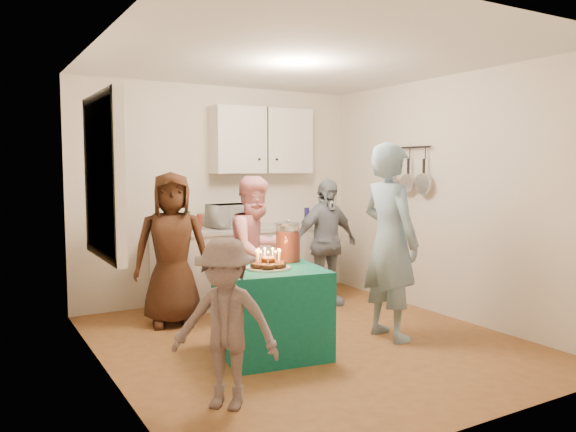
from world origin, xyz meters
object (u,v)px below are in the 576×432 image
microwave (231,216)px  party_table (271,311)px  counter (246,266)px  woman_back_center (257,250)px  man_birthday (390,241)px  child_near_left (225,324)px  woman_back_right (326,243)px  punch_jar (288,243)px  woman_back_left (172,249)px

microwave → party_table: bearing=-110.7°
counter → party_table: counter is taller
counter → woman_back_center: 1.04m
party_table → man_birthday: bearing=-7.7°
party_table → child_near_left: child_near_left is taller
woman_back_right → punch_jar: bearing=-141.2°
party_table → woman_back_left: size_ratio=0.54×
party_table → woman_back_center: (0.33, 0.91, 0.39)m
counter → woman_back_right: woman_back_right is taller
woman_back_right → child_near_left: size_ratio=1.28×
woman_back_left → woman_back_right: bearing=12.2°
punch_jar → child_near_left: bearing=-136.7°
microwave → punch_jar: (-0.17, -1.64, -0.12)m
party_table → woman_back_right: 1.86m
punch_jar → woman_back_center: woman_back_center is taller
party_table → counter: bearing=70.3°
punch_jar → man_birthday: 0.97m
man_birthday → child_near_left: man_birthday is taller
child_near_left → woman_back_left: bearing=124.2°
man_birthday → woman_back_center: 1.38m
woman_back_left → woman_back_right: 1.83m
child_near_left → woman_back_center: bearing=100.5°
party_table → man_birthday: (1.19, -0.16, 0.55)m
man_birthday → woman_back_left: bearing=46.7°
counter → woman_back_right: size_ratio=1.48×
man_birthday → punch_jar: bearing=67.1°
counter → woman_back_left: 1.28m
woman_back_left → woman_back_right: size_ratio=1.06×
party_table → child_near_left: (-0.79, -0.82, 0.20)m
woman_back_left → party_table: bearing=-55.7°
punch_jar → man_birthday: size_ratio=0.18×
punch_jar → man_birthday: bearing=-21.5°
counter → punch_jar: size_ratio=6.47×
woman_back_left → woman_back_center: 0.87m
woman_back_left → woman_back_right: (1.82, -0.11, -0.05)m
woman_back_center → woman_back_left: bearing=137.0°
punch_jar → woman_back_right: woman_back_right is taller
counter → man_birthday: 2.13m
punch_jar → woman_back_left: (-0.73, 1.11, -0.14)m
woman_back_center → counter: bearing=54.8°
counter → child_near_left: child_near_left is taller
counter → child_near_left: (-1.45, -2.66, 0.15)m
punch_jar → woman_back_center: size_ratio=0.22×
counter → woman_back_right: 1.02m
counter → woman_back_center: bearing=-109.4°
microwave → party_table: (-0.46, -1.84, -0.67)m
man_birthday → woman_back_center: size_ratio=1.21×
microwave → man_birthday: bearing=-76.5°
woman_back_left → child_near_left: (-0.34, -2.12, -0.21)m
counter → man_birthday: (0.54, -2.00, 0.50)m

